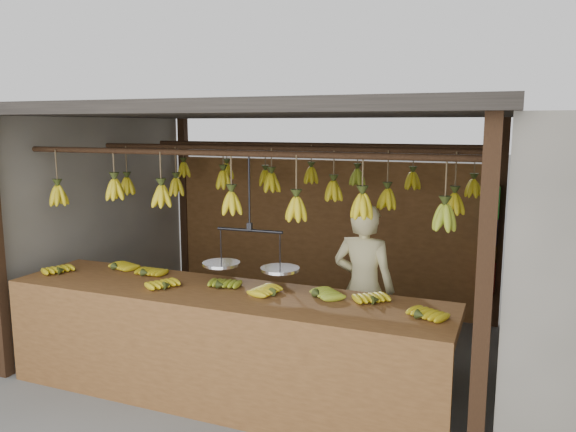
% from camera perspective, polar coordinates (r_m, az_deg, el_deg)
% --- Properties ---
extents(ground, '(80.00, 80.00, 0.00)m').
position_cam_1_polar(ground, '(5.82, -1.15, -13.20)').
color(ground, '#5B5B57').
extents(stall, '(4.30, 3.30, 2.40)m').
position_cam_1_polar(stall, '(5.68, 0.11, 6.74)').
color(stall, black).
rests_on(stall, ground).
extents(neighbor_left, '(3.00, 3.00, 2.30)m').
position_cam_1_polar(neighbor_left, '(7.64, -26.82, 0.20)').
color(neighbor_left, slate).
rests_on(neighbor_left, ground).
extents(counter, '(3.69, 0.84, 0.96)m').
position_cam_1_polar(counter, '(4.53, -7.46, -10.24)').
color(counter, brown).
rests_on(counter, ground).
extents(hanging_bananas, '(3.62, 2.23, 0.39)m').
position_cam_1_polar(hanging_bananas, '(5.40, -1.25, 2.87)').
color(hanging_bananas, gold).
rests_on(hanging_bananas, ground).
extents(balance_scale, '(0.81, 0.32, 0.92)m').
position_cam_1_polar(balance_scale, '(4.51, -3.88, -4.63)').
color(balance_scale, black).
rests_on(balance_scale, ground).
extents(vendor, '(0.60, 0.42, 1.55)m').
position_cam_1_polar(vendor, '(5.09, 7.69, -7.32)').
color(vendor, beige).
rests_on(vendor, ground).
extents(bag_bundles, '(0.08, 0.26, 1.20)m').
position_cam_1_polar(bag_bundles, '(6.40, 20.04, -2.40)').
color(bag_bundles, '#199926').
rests_on(bag_bundles, ground).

